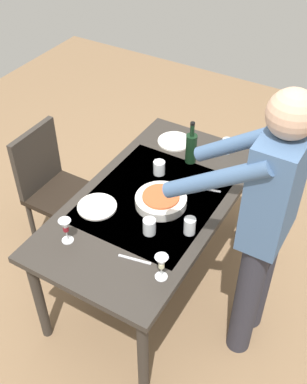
% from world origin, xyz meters
% --- Properties ---
extents(ground_plane, '(6.00, 6.00, 0.00)m').
position_xyz_m(ground_plane, '(0.00, 0.00, 0.00)').
color(ground_plane, '#846647').
extents(dining_table, '(1.56, 0.84, 0.74)m').
position_xyz_m(dining_table, '(0.00, 0.00, 0.66)').
color(dining_table, '#332D28').
rests_on(dining_table, ground_plane).
extents(chair_near, '(0.40, 0.40, 0.91)m').
position_xyz_m(chair_near, '(0.01, -0.80, 0.53)').
color(chair_near, black).
rests_on(chair_near, ground_plane).
extents(person_server, '(0.42, 0.61, 1.69)m').
position_xyz_m(person_server, '(0.08, 0.68, 0.96)').
color(person_server, '#2D2D38').
rests_on(person_server, ground_plane).
extents(wine_bottle, '(0.07, 0.07, 0.30)m').
position_xyz_m(wine_bottle, '(-0.43, 0.02, 0.85)').
color(wine_bottle, black).
rests_on(wine_bottle, dining_table).
extents(wine_glass_left, '(0.07, 0.07, 0.15)m').
position_xyz_m(wine_glass_left, '(0.53, -0.23, 0.84)').
color(wine_glass_left, white).
rests_on(wine_glass_left, dining_table).
extents(wine_glass_right, '(0.07, 0.07, 0.15)m').
position_xyz_m(wine_glass_right, '(0.49, 0.33, 0.84)').
color(wine_glass_right, white).
rests_on(wine_glass_right, dining_table).
extents(water_cup_near_left, '(0.06, 0.06, 0.10)m').
position_xyz_m(water_cup_near_left, '(-0.64, 0.18, 0.79)').
color(water_cup_near_left, silver).
rests_on(water_cup_near_left, dining_table).
extents(water_cup_near_right, '(0.07, 0.07, 0.09)m').
position_xyz_m(water_cup_near_right, '(0.25, 0.12, 0.79)').
color(water_cup_near_right, silver).
rests_on(water_cup_near_right, dining_table).
extents(water_cup_far_left, '(0.07, 0.07, 0.10)m').
position_xyz_m(water_cup_far_left, '(0.14, 0.31, 0.79)').
color(water_cup_far_left, silver).
rests_on(water_cup_far_left, dining_table).
extents(water_cup_far_right, '(0.07, 0.07, 0.09)m').
position_xyz_m(water_cup_far_right, '(-0.22, -0.09, 0.78)').
color(water_cup_far_right, silver).
rests_on(water_cup_far_right, dining_table).
extents(serving_bowl_pasta, '(0.30, 0.30, 0.07)m').
position_xyz_m(serving_bowl_pasta, '(0.02, 0.06, 0.77)').
color(serving_bowl_pasta, white).
rests_on(serving_bowl_pasta, dining_table).
extents(dinner_plate_near, '(0.23, 0.23, 0.01)m').
position_xyz_m(dinner_plate_near, '(0.23, -0.24, 0.75)').
color(dinner_plate_near, white).
rests_on(dinner_plate_near, dining_table).
extents(dinner_plate_far, '(0.23, 0.23, 0.01)m').
position_xyz_m(dinner_plate_far, '(-0.57, -0.17, 0.75)').
color(dinner_plate_far, white).
rests_on(dinner_plate_far, dining_table).
extents(table_knife, '(0.06, 0.20, 0.00)m').
position_xyz_m(table_knife, '(-0.23, 0.22, 0.74)').
color(table_knife, silver).
rests_on(table_knife, dining_table).
extents(table_fork, '(0.05, 0.18, 0.00)m').
position_xyz_m(table_fork, '(0.46, 0.16, 0.74)').
color(table_fork, silver).
rests_on(table_fork, dining_table).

